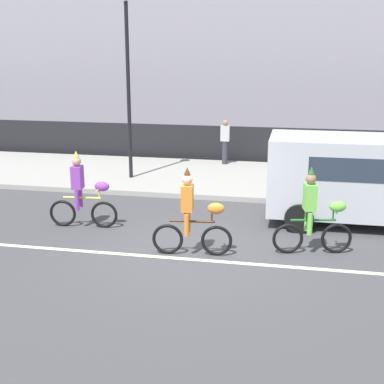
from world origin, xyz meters
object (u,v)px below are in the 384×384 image
at_px(parade_cyclist_purple, 83,194).
at_px(parked_van_silver, 374,174).
at_px(street_lamp_post, 127,58).
at_px(parade_cyclist_lime, 314,216).
at_px(pedestrian_onlooker, 225,141).
at_px(parade_cyclist_orange, 193,217).

xyz_separation_m(parade_cyclist_purple, parked_van_silver, (6.98, 1.65, 0.44)).
distance_m(parked_van_silver, street_lamp_post, 8.30).
xyz_separation_m(parade_cyclist_lime, pedestrian_onlooker, (-3.03, 8.02, 0.17)).
xyz_separation_m(parked_van_silver, pedestrian_onlooker, (-4.50, 5.70, -0.27)).
xyz_separation_m(parade_cyclist_lime, street_lamp_post, (-5.78, 5.33, 3.15)).
bearing_deg(parked_van_silver, parade_cyclist_purple, -166.74).
distance_m(street_lamp_post, pedestrian_onlooker, 4.86).
distance_m(parade_cyclist_purple, parade_cyclist_orange, 3.25).
bearing_deg(street_lamp_post, parade_cyclist_lime, -42.71).
bearing_deg(parade_cyclist_lime, parade_cyclist_orange, -166.71).
height_order(parade_cyclist_purple, parked_van_silver, parked_van_silver).
bearing_deg(parade_cyclist_lime, parked_van_silver, 57.62).
bearing_deg(pedestrian_onlooker, parade_cyclist_purple, -108.66).
xyz_separation_m(parade_cyclist_purple, parade_cyclist_orange, (2.99, -1.27, 0.00)).
bearing_deg(street_lamp_post, parade_cyclist_purple, -86.72).
relative_size(parade_cyclist_purple, parked_van_silver, 0.38).
height_order(parade_cyclist_lime, street_lamp_post, street_lamp_post).
bearing_deg(parade_cyclist_purple, street_lamp_post, 93.28).
bearing_deg(parade_cyclist_orange, parked_van_silver, 36.18).
bearing_deg(pedestrian_onlooker, parked_van_silver, -51.68).
bearing_deg(parked_van_silver, pedestrian_onlooker, 128.32).
distance_m(parade_cyclist_purple, parked_van_silver, 7.19).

